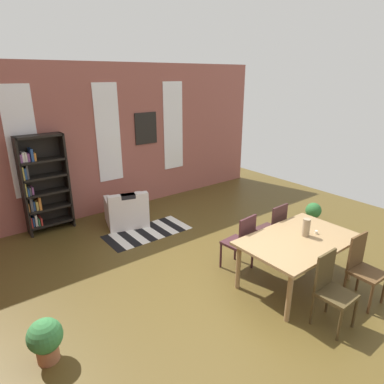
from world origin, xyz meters
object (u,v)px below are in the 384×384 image
at_px(dining_chair_far_left, 241,241).
at_px(bookshelf_tall, 42,185).
at_px(vase_on_table, 306,227).
at_px(potted_plant_corner, 45,338).
at_px(armchair_white, 127,211).
at_px(dining_table, 298,244).
at_px(dining_chair_far_right, 273,228).
at_px(dining_chair_near_left, 331,288).
at_px(dining_chair_near_right, 363,267).
at_px(potted_plant_by_shelf, 313,212).

height_order(dining_chair_far_left, bookshelf_tall, bookshelf_tall).
distance_m(vase_on_table, potted_plant_corner, 3.64).
bearing_deg(armchair_white, dining_table, -73.93).
bearing_deg(vase_on_table, dining_chair_far_right, 72.84).
bearing_deg(armchair_white, dining_chair_far_right, -62.78).
height_order(vase_on_table, potted_plant_corner, vase_on_table).
relative_size(dining_chair_far_left, bookshelf_tall, 0.49).
bearing_deg(dining_chair_far_right, armchair_white, 117.22).
height_order(armchair_white, potted_plant_corner, armchair_white).
height_order(dining_chair_far_right, armchair_white, dining_chair_far_right).
height_order(vase_on_table, bookshelf_tall, bookshelf_tall).
xyz_separation_m(dining_chair_near_left, dining_chair_near_right, (0.78, -0.00, 0.00)).
distance_m(dining_table, armchair_white, 3.63).
relative_size(dining_chair_near_left, potted_plant_by_shelf, 2.18).
height_order(vase_on_table, potted_plant_by_shelf, vase_on_table).
xyz_separation_m(dining_chair_near_left, potted_plant_by_shelf, (2.55, 1.88, -0.27)).
bearing_deg(potted_plant_corner, dining_chair_far_right, -0.10).
bearing_deg(dining_chair_near_left, dining_chair_near_right, -0.00).
relative_size(dining_table, armchair_white, 1.74).
bearing_deg(potted_plant_by_shelf, dining_chair_near_right, -133.22).
relative_size(vase_on_table, bookshelf_tall, 0.14).
bearing_deg(dining_chair_far_right, dining_chair_far_left, 179.98).
xyz_separation_m(dining_chair_far_right, dining_chair_near_right, (0.00, -1.54, 0.00)).
distance_m(dining_chair_far_left, armchair_white, 2.78).
distance_m(dining_chair_near_left, armchair_white, 4.28).
bearing_deg(dining_chair_near_left, bookshelf_tall, 112.10).
height_order(dining_chair_far_right, bookshelf_tall, bookshelf_tall).
xyz_separation_m(vase_on_table, potted_plant_corner, (-3.50, 0.78, -0.59)).
bearing_deg(bookshelf_tall, dining_chair_far_left, -59.38).
relative_size(dining_chair_far_right, dining_chair_far_left, 1.00).
relative_size(dining_chair_far_left, potted_plant_corner, 1.84).
bearing_deg(potted_plant_corner, dining_chair_near_left, -27.51).
relative_size(vase_on_table, dining_chair_near_left, 0.28).
xyz_separation_m(dining_chair_near_left, dining_chair_far_left, (0.01, 1.54, 0.00)).
bearing_deg(dining_chair_near_left, dining_table, 63.25).
height_order(vase_on_table, dining_chair_near_right, vase_on_table).
distance_m(dining_chair_far_right, armchair_white, 3.04).
bearing_deg(bookshelf_tall, dining_chair_far_right, -50.72).
bearing_deg(dining_table, potted_plant_corner, 166.98).
bearing_deg(vase_on_table, dining_chair_far_left, 124.66).
height_order(dining_chair_near_right, potted_plant_by_shelf, dining_chair_near_right).
relative_size(dining_chair_far_right, bookshelf_tall, 0.49).
distance_m(dining_chair_far_right, potted_plant_by_shelf, 1.82).
bearing_deg(dining_chair_far_left, armchair_white, 102.91).
bearing_deg(dining_table, dining_chair_near_left, -116.75).
xyz_separation_m(dining_chair_far_left, armchair_white, (-0.62, 2.70, -0.23)).
relative_size(dining_chair_far_right, potted_plant_by_shelf, 2.18).
distance_m(dining_chair_near_right, dining_chair_far_left, 1.72).
height_order(dining_chair_near_right, dining_chair_far_left, same).
height_order(dining_chair_near_left, dining_chair_near_right, same).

